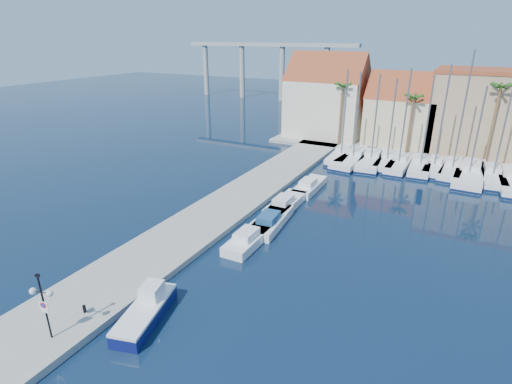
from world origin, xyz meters
TOP-DOWN VIEW (x-y plane):
  - ground at (0.00, 0.00)m, footprint 260.00×260.00m
  - quay_west at (-9.00, 13.50)m, footprint 6.00×77.00m
  - shore_north at (10.00, 48.00)m, footprint 54.00×16.00m
  - lamp_post at (-7.63, -6.78)m, footprint 1.38×0.66m
  - bollard at (-7.79, -4.37)m, footprint 0.19×0.19m
  - fishing_boat at (-4.45, -2.61)m, footprint 3.11×5.66m
  - motorboat_west_0 at (-3.50, 8.82)m, footprint 2.08×6.38m
  - motorboat_west_1 at (-3.37, 12.59)m, footprint 2.81×7.01m
  - motorboat_west_2 at (-3.82, 16.91)m, footprint 2.13×6.61m
  - motorboat_west_3 at (-3.49, 22.79)m, footprint 2.09×6.40m
  - sailboat_0 at (-3.76, 36.46)m, footprint 2.79×9.57m
  - sailboat_1 at (-1.84, 35.92)m, footprint 4.02×11.70m
  - sailboat_2 at (0.42, 36.15)m, footprint 3.55×10.78m
  - sailboat_3 at (2.47, 36.56)m, footprint 2.43×9.04m
  - sailboat_4 at (4.07, 35.99)m, footprint 2.58×9.17m
  - sailboat_5 at (6.66, 36.43)m, footprint 2.84×9.47m
  - sailboat_6 at (8.28, 37.00)m, footprint 2.44×8.58m
  - sailboat_7 at (10.43, 36.72)m, footprint 3.16×9.55m
  - sailboat_8 at (12.33, 35.95)m, footprint 3.57×12.15m
  - sailboat_9 at (14.77, 36.16)m, footprint 3.22×9.58m
  - sailboat_10 at (16.76, 35.44)m, footprint 3.46×11.35m
  - building_0 at (-10.00, 47.00)m, footprint 12.30×9.00m
  - building_1 at (2.00, 47.00)m, footprint 10.30×8.00m
  - building_2 at (13.00, 48.00)m, footprint 14.20×10.20m
  - palm_0 at (-6.00, 42.00)m, footprint 2.60×2.60m
  - palm_1 at (4.00, 42.00)m, footprint 2.60×2.60m
  - palm_2 at (14.00, 42.00)m, footprint 2.60×2.60m
  - viaduct at (-39.07, 82.00)m, footprint 48.00×2.20m

SIDE VIEW (x-z plane):
  - ground at x=0.00m, z-range 0.00..0.00m
  - quay_west at x=-9.00m, z-range 0.00..0.50m
  - shore_north at x=10.00m, z-range 0.00..0.50m
  - motorboat_west_0 at x=-3.50m, z-range -0.19..1.21m
  - motorboat_west_1 at x=-3.37m, z-range -0.19..1.21m
  - motorboat_west_2 at x=-3.82m, z-range -0.19..1.21m
  - motorboat_west_3 at x=-3.49m, z-range -0.19..1.21m
  - sailboat_8 at x=12.33m, z-range -4.97..6.07m
  - sailboat_1 at x=-1.84m, z-range -5.46..6.58m
  - sailboat_2 at x=0.42m, z-range -5.37..6.51m
  - sailboat_10 at x=16.76m, z-range -5.92..7.06m
  - sailboat_3 at x=2.47m, z-range -5.08..6.25m
  - sailboat_5 at x=6.66m, z-range -5.38..6.55m
  - sailboat_0 at x=-3.76m, z-range -5.53..6.71m
  - sailboat_4 at x=4.07m, z-range -5.72..6.92m
  - sailboat_6 at x=8.28m, z-range -5.95..7.20m
  - fishing_boat at x=-4.45m, z-range -0.32..1.57m
  - sailboat_7 at x=10.43m, z-range -6.79..8.06m
  - sailboat_9 at x=14.77m, z-range -6.85..8.12m
  - bollard at x=-7.79m, z-range 0.50..0.99m
  - lamp_post at x=-7.63m, z-range 1.15..5.34m
  - building_1 at x=2.00m, z-range -0.20..10.80m
  - building_2 at x=13.00m, z-range 0.51..12.01m
  - building_0 at x=-10.00m, z-range -0.23..13.27m
  - palm_1 at x=4.00m, z-range 3.56..12.71m
  - palm_0 at x=-6.00m, z-range 4.00..14.15m
  - palm_2 at x=14.00m, z-range 4.44..15.59m
  - viaduct at x=-39.07m, z-range 3.02..17.47m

